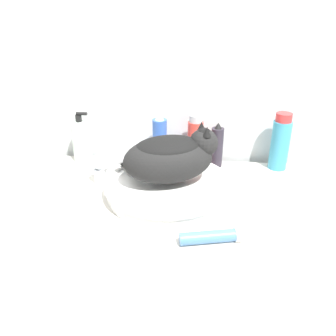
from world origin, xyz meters
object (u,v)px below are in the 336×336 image
soap_pump_bottle (81,141)px  mouthwash_bottle (280,142)px  cat (171,156)px  hairspray_can_black (217,146)px  faucet (102,167)px  shampoo_bottle_tall (195,142)px  spray_bottle_trigger (160,141)px  cream_tube (212,237)px

soap_pump_bottle → mouthwash_bottle: size_ratio=0.93×
cat → hairspray_can_black: cat is taller
faucet → soap_pump_bottle: 0.22m
faucet → hairspray_can_black: hairspray_can_black is taller
shampoo_bottle_tall → spray_bottle_trigger: bearing=180.0°
soap_pump_bottle → cream_tube: size_ratio=1.18×
spray_bottle_trigger → cream_tube: size_ratio=1.18×
hairspray_can_black → shampoo_bottle_tall: (-0.08, 0.00, 0.02)m
hairspray_can_black → soap_pump_bottle: soap_pump_bottle is taller
spray_bottle_trigger → soap_pump_bottle: size_ratio=1.00×
hairspray_can_black → mouthwash_bottle: mouthwash_bottle is taller
hairspray_can_black → cream_tube: size_ratio=1.02×
cat → shampoo_bottle_tall: 0.25m
cat → faucet: 0.25m
spray_bottle_trigger → hairspray_can_black: (0.21, -0.00, -0.01)m
spray_bottle_trigger → soap_pump_bottle: (-0.30, 0.00, -0.01)m
soap_pump_bottle → faucet: bearing=-55.3°
hairspray_can_black → mouthwash_bottle: bearing=0.0°
cat → faucet: (-0.24, 0.05, -0.07)m
cat → cream_tube: (0.12, -0.24, -0.12)m
shampoo_bottle_tall → mouthwash_bottle: bearing=0.0°
shampoo_bottle_tall → hairspray_can_black: bearing=-0.0°
faucet → spray_bottle_trigger: (0.18, 0.18, 0.03)m
cat → mouthwash_bottle: cat is taller
cream_tube → faucet: bearing=141.2°
spray_bottle_trigger → soap_pump_bottle: same height
faucet → shampoo_bottle_tall: bearing=43.4°
faucet → hairspray_can_black: size_ratio=0.72×
shampoo_bottle_tall → cream_tube: bearing=-83.7°
spray_bottle_trigger → soap_pump_bottle: bearing=180.0°
cat → spray_bottle_trigger: 0.24m
mouthwash_bottle → hairspray_can_black: bearing=-180.0°
cream_tube → spray_bottle_trigger: bearing=111.3°
faucet → soap_pump_bottle: soap_pump_bottle is taller
cream_tube → cat: bearing=117.3°
cream_tube → soap_pump_bottle: bearing=135.9°
faucet → hairspray_can_black: 0.43m
soap_pump_bottle → mouthwash_bottle: (0.75, 0.00, 0.02)m
cat → shampoo_bottle_tall: (0.07, 0.23, -0.04)m
faucet → spray_bottle_trigger: size_ratio=0.62×
faucet → hairspray_can_black: bearing=37.9°
spray_bottle_trigger → cat: bearing=-75.5°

